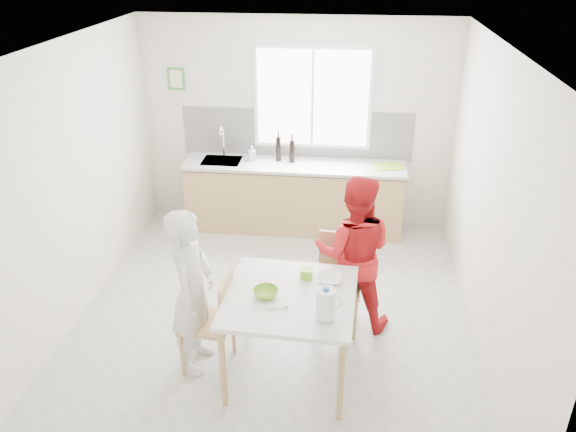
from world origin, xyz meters
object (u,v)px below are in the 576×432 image
(bowl_green, at_px, (266,293))
(milk_jug, at_px, (326,303))
(chair_far, at_px, (338,277))
(person_white, at_px, (193,291))
(wine_bottle_b, at_px, (292,151))
(person_red, at_px, (354,254))
(chair_left, at_px, (214,318))
(bowl_white, at_px, (329,279))
(dining_table, at_px, (290,303))
(wine_bottle_a, at_px, (278,149))

(bowl_green, xyz_separation_m, milk_jug, (0.51, -0.25, 0.11))
(chair_far, height_order, person_white, person_white)
(person_white, distance_m, wine_bottle_b, 2.89)
(person_white, xyz_separation_m, person_red, (1.38, 0.77, 0.02))
(chair_far, xyz_separation_m, wine_bottle_b, (-0.68, 2.05, 0.54))
(chair_left, xyz_separation_m, person_white, (-0.18, 0.01, 0.26))
(bowl_green, xyz_separation_m, wine_bottle_b, (-0.09, 2.90, 0.20))
(bowl_white, bearing_deg, dining_table, -142.89)
(chair_far, bearing_deg, dining_table, -113.05)
(person_red, distance_m, wine_bottle_a, 2.33)
(person_red, bearing_deg, milk_jug, 81.78)
(chair_far, xyz_separation_m, person_red, (0.13, 0.00, 0.27))
(bowl_white, height_order, wine_bottle_b, wine_bottle_b)
(milk_jug, distance_m, wine_bottle_a, 3.28)
(person_white, bearing_deg, milk_jug, -103.34)
(chair_left, xyz_separation_m, wine_bottle_a, (0.21, 2.86, 0.57))
(person_white, xyz_separation_m, wine_bottle_b, (0.56, 2.82, 0.29))
(chair_left, height_order, bowl_white, chair_left)
(chair_far, height_order, wine_bottle_a, wine_bottle_a)
(chair_left, height_order, chair_far, chair_far)
(person_white, height_order, wine_bottle_b, person_white)
(person_red, height_order, wine_bottle_a, person_red)
(dining_table, height_order, person_white, person_white)
(bowl_green, height_order, bowl_white, bowl_green)
(chair_left, height_order, person_red, person_red)
(person_white, xyz_separation_m, milk_jug, (1.17, -0.33, 0.21))
(chair_left, bearing_deg, wine_bottle_a, 178.55)
(dining_table, relative_size, person_red, 0.71)
(person_white, bearing_deg, chair_far, -55.68)
(chair_left, distance_m, person_red, 1.46)
(chair_left, relative_size, person_red, 0.58)
(dining_table, relative_size, wine_bottle_a, 3.55)
(dining_table, bearing_deg, chair_far, 64.26)
(chair_left, bearing_deg, bowl_green, 84.05)
(person_red, height_order, bowl_green, person_red)
(wine_bottle_a, bearing_deg, chair_far, -67.64)
(chair_left, bearing_deg, bowl_white, 104.32)
(dining_table, xyz_separation_m, wine_bottle_a, (-0.47, 2.89, 0.33))
(wine_bottle_a, bearing_deg, chair_left, -94.15)
(wine_bottle_b, bearing_deg, milk_jug, -79.21)
(bowl_white, xyz_separation_m, wine_bottle_a, (-0.78, 2.66, 0.22))
(milk_jug, bearing_deg, wine_bottle_a, 106.47)
(person_red, xyz_separation_m, bowl_green, (-0.73, -0.85, 0.07))
(chair_left, relative_size, milk_jug, 3.43)
(chair_left, relative_size, bowl_white, 4.31)
(wine_bottle_b, bearing_deg, chair_far, -71.71)
(wine_bottle_a, bearing_deg, bowl_green, -84.76)
(chair_left, distance_m, bowl_white, 1.07)
(bowl_white, bearing_deg, wine_bottle_a, 106.40)
(chair_left, distance_m, person_white, 0.32)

